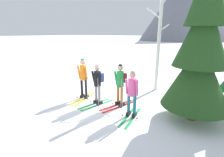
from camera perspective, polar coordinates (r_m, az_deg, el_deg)
ground_plane at (r=7.03m, az=-3.33°, el=-8.79°), size 400.00×400.00×0.00m
skier_in_orange at (r=7.44m, az=-9.81°, el=0.68°), size 0.62×1.70×1.83m
skier_in_black at (r=6.76m, az=-4.94°, el=-1.26°), size 0.75×1.63×1.69m
skier_in_green at (r=6.58m, az=2.84°, el=-1.46°), size 0.85×1.69×1.73m
skier_in_pink at (r=5.76m, az=6.92°, el=-4.39°), size 0.61×1.60×1.67m
pine_tree_mid at (r=5.90m, az=28.12°, el=8.71°), size 2.14×2.14×5.18m
birch_tree_tall at (r=8.59m, az=15.67°, el=11.64°), size 1.11×0.35×4.72m
mountain_ridge_distant at (r=78.66m, az=31.06°, el=19.85°), size 59.36×42.04×27.54m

